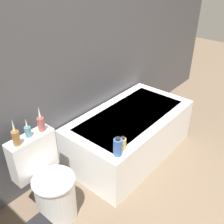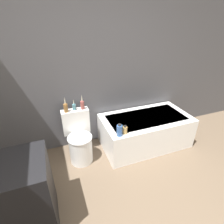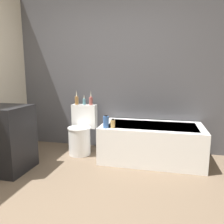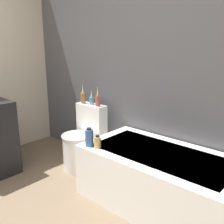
{
  "view_description": "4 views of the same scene",
  "coord_description": "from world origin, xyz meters",
  "px_view_note": "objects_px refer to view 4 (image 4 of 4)",
  "views": [
    {
      "loc": [
        -1.24,
        0.21,
        2.04
      ],
      "look_at": [
        0.39,
        1.58,
        0.74
      ],
      "focal_mm": 42.0,
      "sensor_mm": 36.0,
      "label": 1
    },
    {
      "loc": [
        -0.64,
        -0.51,
        1.96
      ],
      "look_at": [
        0.08,
        1.43,
        0.85
      ],
      "focal_mm": 28.0,
      "sensor_mm": 36.0,
      "label": 2
    },
    {
      "loc": [
        0.9,
        -1.53,
        1.27
      ],
      "look_at": [
        0.21,
        1.39,
        0.74
      ],
      "focal_mm": 35.0,
      "sensor_mm": 36.0,
      "label": 3
    },
    {
      "loc": [
        1.87,
        -0.3,
        1.51
      ],
      "look_at": [
        0.34,
        1.42,
        0.88
      ],
      "focal_mm": 42.0,
      "sensor_mm": 36.0,
      "label": 4
    }
  ],
  "objects_px": {
    "vase_gold": "(83,97)",
    "vase_silver": "(91,100)",
    "toilet": "(82,142)",
    "shampoo_bottle_tall": "(89,138)",
    "shampoo_bottle_short": "(97,142)",
    "bathtub": "(160,179)",
    "vase_bronze": "(98,100)"
  },
  "relations": [
    {
      "from": "vase_gold",
      "to": "toilet",
      "type": "bearing_deg",
      "value": -50.94
    },
    {
      "from": "vase_gold",
      "to": "vase_silver",
      "type": "bearing_deg",
      "value": 11.95
    },
    {
      "from": "bathtub",
      "to": "shampoo_bottle_short",
      "type": "relative_size",
      "value": 11.32
    },
    {
      "from": "shampoo_bottle_tall",
      "to": "vase_gold",
      "type": "bearing_deg",
      "value": 141.62
    },
    {
      "from": "vase_bronze",
      "to": "shampoo_bottle_tall",
      "type": "xyz_separation_m",
      "value": [
        0.39,
        -0.51,
        -0.23
      ]
    },
    {
      "from": "vase_gold",
      "to": "shampoo_bottle_short",
      "type": "distance_m",
      "value": 0.9
    },
    {
      "from": "toilet",
      "to": "bathtub",
      "type": "bearing_deg",
      "value": -1.84
    },
    {
      "from": "vase_silver",
      "to": "shampoo_bottle_short",
      "type": "bearing_deg",
      "value": -40.16
    },
    {
      "from": "vase_silver",
      "to": "vase_gold",
      "type": "bearing_deg",
      "value": -168.05
    },
    {
      "from": "toilet",
      "to": "shampoo_bottle_tall",
      "type": "xyz_separation_m",
      "value": [
        0.51,
        -0.35,
        0.29
      ]
    },
    {
      "from": "bathtub",
      "to": "shampoo_bottle_short",
      "type": "distance_m",
      "value": 0.68
    },
    {
      "from": "vase_silver",
      "to": "shampoo_bottle_tall",
      "type": "relative_size",
      "value": 0.93
    },
    {
      "from": "vase_silver",
      "to": "shampoo_bottle_short",
      "type": "xyz_separation_m",
      "value": [
        0.6,
        -0.51,
        -0.24
      ]
    },
    {
      "from": "toilet",
      "to": "shampoo_bottle_tall",
      "type": "height_order",
      "value": "toilet"
    },
    {
      "from": "bathtub",
      "to": "vase_bronze",
      "type": "height_order",
      "value": "vase_bronze"
    },
    {
      "from": "toilet",
      "to": "vase_silver",
      "type": "bearing_deg",
      "value": 90.0
    },
    {
      "from": "vase_gold",
      "to": "shampoo_bottle_short",
      "type": "relative_size",
      "value": 1.85
    },
    {
      "from": "bathtub",
      "to": "vase_gold",
      "type": "bearing_deg",
      "value": 171.49
    },
    {
      "from": "shampoo_bottle_tall",
      "to": "toilet",
      "type": "bearing_deg",
      "value": 145.52
    },
    {
      "from": "vase_gold",
      "to": "shampoo_bottle_tall",
      "type": "xyz_separation_m",
      "value": [
        0.63,
        -0.5,
        -0.23
      ]
    },
    {
      "from": "shampoo_bottle_short",
      "to": "vase_gold",
      "type": "bearing_deg",
      "value": 146.33
    },
    {
      "from": "shampoo_bottle_short",
      "to": "vase_silver",
      "type": "bearing_deg",
      "value": 139.84
    },
    {
      "from": "shampoo_bottle_tall",
      "to": "vase_silver",
      "type": "bearing_deg",
      "value": 134.1
    },
    {
      "from": "toilet",
      "to": "vase_gold",
      "type": "xyz_separation_m",
      "value": [
        -0.12,
        0.15,
        0.52
      ]
    },
    {
      "from": "vase_gold",
      "to": "vase_silver",
      "type": "relative_size",
      "value": 1.39
    },
    {
      "from": "vase_silver",
      "to": "shampoo_bottle_tall",
      "type": "bearing_deg",
      "value": -45.9
    },
    {
      "from": "vase_bronze",
      "to": "bathtub",
      "type": "bearing_deg",
      "value": -11.16
    },
    {
      "from": "bathtub",
      "to": "shampoo_bottle_tall",
      "type": "height_order",
      "value": "shampoo_bottle_tall"
    },
    {
      "from": "toilet",
      "to": "shampoo_bottle_short",
      "type": "xyz_separation_m",
      "value": [
        0.6,
        -0.33,
        0.26
      ]
    },
    {
      "from": "vase_gold",
      "to": "vase_bronze",
      "type": "xyz_separation_m",
      "value": [
        0.24,
        0.01,
        -0.0
      ]
    },
    {
      "from": "vase_silver",
      "to": "vase_bronze",
      "type": "height_order",
      "value": "vase_bronze"
    },
    {
      "from": "toilet",
      "to": "shampoo_bottle_tall",
      "type": "bearing_deg",
      "value": -34.48
    }
  ]
}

